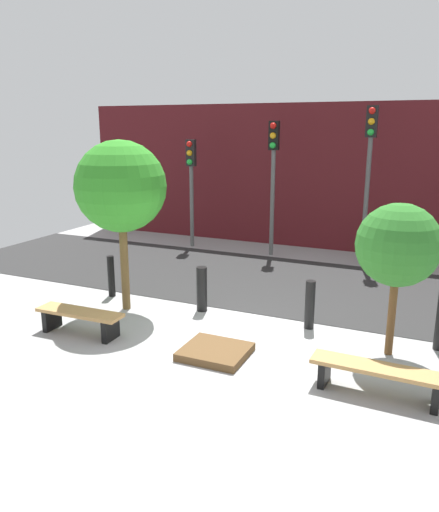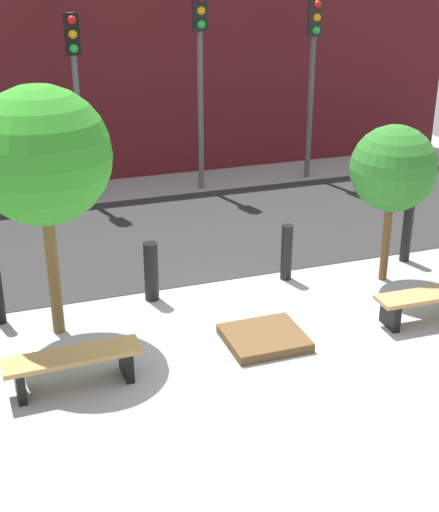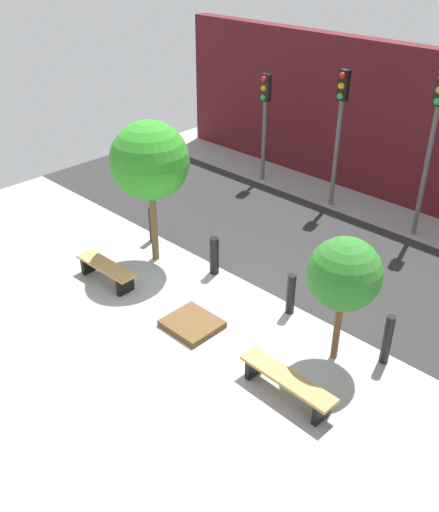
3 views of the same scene
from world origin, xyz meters
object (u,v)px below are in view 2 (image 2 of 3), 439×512
(tree_behind_left_bench, at_px, (42,157))
(traffic_light_east, at_px, (313,57))
(bench_right, at_px, (438,299))
(bollard_center, at_px, (287,252))
(bench_left, at_px, (73,363))
(bollard_right, at_px, (407,232))
(planter_bed, at_px, (264,338))
(tree_behind_right_bench, at_px, (393,169))
(traffic_light_mid_east, at_px, (200,57))
(bollard_left, at_px, (151,272))
(traffic_light_mid_west, at_px, (75,75))

(tree_behind_left_bench, relative_size, traffic_light_east, 0.86)
(bench_right, relative_size, bollard_center, 2.04)
(bench_left, height_order, bollard_center, bollard_center)
(bench_right, distance_m, bollard_right, 2.09)
(bollard_center, bearing_deg, bench_left, -151.95)
(planter_bed, bearing_deg, tree_behind_right_bench, 25.54)
(bollard_center, height_order, bollard_right, bollard_right)
(planter_bed, distance_m, tree_behind_left_bench, 3.72)
(bollard_right, xyz_separation_m, traffic_light_east, (0.56, 4.91, 2.18))
(bench_left, bearing_deg, bollard_right, 16.75)
(bench_right, xyz_separation_m, traffic_light_mid_east, (-1.27, 6.85, 2.50))
(bollard_left, distance_m, traffic_light_mid_west, 5.35)
(traffic_light_mid_west, bearing_deg, bench_left, -100.50)
(bollard_center, bearing_deg, bollard_right, 0.00)
(bollard_left, relative_size, traffic_light_mid_west, 0.24)
(planter_bed, xyz_separation_m, bollard_center, (1.10, 1.74, 0.39))
(bench_right, xyz_separation_m, tree_behind_left_bench, (-5.11, 1.42, 2.16))
(bench_right, bearing_deg, planter_bed, 177.18)
(tree_behind_right_bench, bearing_deg, bollard_center, 160.19)
(bench_left, relative_size, traffic_light_mid_west, 0.44)
(bench_right, height_order, traffic_light_mid_east, traffic_light_mid_east)
(tree_behind_right_bench, bearing_deg, traffic_light_mid_west, 125.23)
(bollard_center, bearing_deg, tree_behind_right_bench, -19.81)
(bollard_center, height_order, traffic_light_mid_east, traffic_light_mid_east)
(tree_behind_right_bench, relative_size, traffic_light_mid_east, 0.60)
(traffic_light_mid_west, bearing_deg, bollard_right, -47.02)
(tree_behind_right_bench, xyz_separation_m, bollard_right, (0.74, 0.52, -1.30))
(bollard_center, relative_size, bollard_right, 0.89)
(bench_right, xyz_separation_m, bollard_left, (-3.65, 1.94, 0.14))
(bollard_left, height_order, traffic_light_mid_west, traffic_light_mid_west)
(traffic_light_mid_east, bearing_deg, tree_behind_right_bench, -76.84)
(tree_behind_right_bench, bearing_deg, traffic_light_east, 76.58)
(tree_behind_left_bench, bearing_deg, bench_right, -15.54)
(bench_right, height_order, bollard_left, bollard_left)
(traffic_light_mid_west, bearing_deg, bench_right, -60.76)
(planter_bed, bearing_deg, tree_behind_left_bench, 154.46)
(bench_right, relative_size, traffic_light_mid_east, 0.45)
(tree_behind_right_bench, xyz_separation_m, traffic_light_east, (1.30, 5.43, 0.87))
(bench_left, xyz_separation_m, tree_behind_right_bench, (5.11, 1.42, 1.50))
(traffic_light_mid_west, relative_size, traffic_light_east, 0.96)
(bench_left, distance_m, bollard_left, 2.43)
(bollard_right, distance_m, traffic_light_mid_east, 5.78)
(tree_behind_left_bench, bearing_deg, planter_bed, -25.54)
(bench_left, height_order, traffic_light_mid_west, traffic_light_mid_west)
(tree_behind_left_bench, bearing_deg, bollard_left, 19.81)
(planter_bed, relative_size, bollard_left, 1.14)
(traffic_light_mid_east, bearing_deg, bollard_left, -115.87)
(tree_behind_left_bench, xyz_separation_m, bollard_right, (5.84, 0.52, -1.96))
(bollard_left, bearing_deg, tree_behind_left_bench, -160.19)
(bench_right, distance_m, bollard_center, 2.43)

